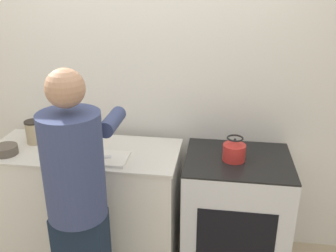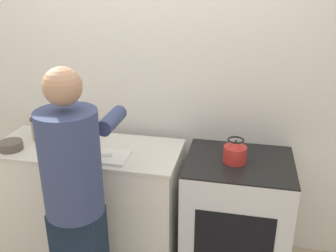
# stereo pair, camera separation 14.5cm
# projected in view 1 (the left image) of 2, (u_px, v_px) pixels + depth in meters

# --- Properties ---
(wall_back) EXTENTS (8.00, 0.05, 2.60)m
(wall_back) POSITION_uv_depth(u_px,v_px,m) (147.00, 86.00, 2.85)
(wall_back) COLOR silver
(wall_back) RESTS_ON ground_plane
(counter) EXTENTS (1.37, 0.58, 0.92)m
(counter) POSITION_uv_depth(u_px,v_px,m) (89.00, 204.00, 2.85)
(counter) COLOR silver
(counter) RESTS_ON ground_plane
(oven) EXTENTS (0.73, 0.61, 0.92)m
(oven) POSITION_uv_depth(u_px,v_px,m) (234.00, 215.00, 2.73)
(oven) COLOR silver
(oven) RESTS_ON ground_plane
(person) EXTENTS (0.39, 0.63, 1.64)m
(person) POSITION_uv_depth(u_px,v_px,m) (77.00, 195.00, 2.19)
(person) COLOR #152236
(person) RESTS_ON ground_plane
(cutting_board) EXTENTS (0.38, 0.23, 0.02)m
(cutting_board) POSITION_uv_depth(u_px,v_px,m) (100.00, 158.00, 2.53)
(cutting_board) COLOR silver
(cutting_board) RESTS_ON counter
(knife) EXTENTS (0.21, 0.08, 0.01)m
(knife) POSITION_uv_depth(u_px,v_px,m) (95.00, 157.00, 2.51)
(knife) COLOR silver
(knife) RESTS_ON cutting_board
(kettle) EXTENTS (0.15, 0.15, 0.17)m
(kettle) POSITION_uv_depth(u_px,v_px,m) (234.00, 150.00, 2.52)
(kettle) COLOR red
(kettle) RESTS_ON oven
(bowl_prep) EXTENTS (0.17, 0.17, 0.06)m
(bowl_prep) POSITION_uv_depth(u_px,v_px,m) (6.00, 150.00, 2.60)
(bowl_prep) COLOR brown
(bowl_prep) RESTS_ON counter
(bowl_mixing) EXTENTS (0.14, 0.14, 0.05)m
(bowl_mixing) POSITION_uv_depth(u_px,v_px,m) (85.00, 138.00, 2.79)
(bowl_mixing) COLOR #9E4738
(bowl_mixing) RESTS_ON counter
(canister_jar) EXTENTS (0.13, 0.13, 0.17)m
(canister_jar) POSITION_uv_depth(u_px,v_px,m) (34.00, 132.00, 2.75)
(canister_jar) COLOR tan
(canister_jar) RESTS_ON counter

